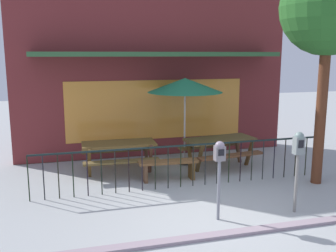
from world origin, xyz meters
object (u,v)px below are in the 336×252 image
(picnic_table_right, at_px, (220,144))
(parking_meter_near, at_px, (298,151))
(patio_bench, at_px, (168,166))
(picnic_table_left, at_px, (119,149))
(patio_umbrella, at_px, (185,86))
(street_tree, at_px, (329,9))
(parking_meter_far, at_px, (220,159))

(picnic_table_right, xyz_separation_m, parking_meter_near, (0.22, -3.10, 0.58))
(picnic_table_right, relative_size, patio_bench, 1.39)
(patio_bench, height_order, parking_meter_near, parking_meter_near)
(parking_meter_near, bearing_deg, patio_bench, 126.86)
(patio_bench, distance_m, parking_meter_near, 3.12)
(picnic_table_left, relative_size, patio_bench, 1.29)
(picnic_table_right, height_order, patio_umbrella, patio_umbrella)
(picnic_table_left, distance_m, parking_meter_near, 4.38)
(parking_meter_near, distance_m, street_tree, 3.33)
(picnic_table_right, xyz_separation_m, patio_umbrella, (-0.80, 0.53, 1.51))
(parking_meter_far, height_order, street_tree, street_tree)
(patio_bench, relative_size, parking_meter_far, 0.98)
(parking_meter_near, distance_m, parking_meter_far, 1.52)
(picnic_table_right, bearing_deg, picnic_table_left, 175.85)
(picnic_table_right, relative_size, parking_meter_far, 1.36)
(picnic_table_left, xyz_separation_m, street_tree, (4.28, -1.96, 3.26))
(picnic_table_left, height_order, street_tree, street_tree)
(picnic_table_left, bearing_deg, patio_umbrella, 10.55)
(picnic_table_left, relative_size, parking_meter_far, 1.27)
(patio_bench, bearing_deg, picnic_table_left, 139.21)
(picnic_table_right, relative_size, patio_umbrella, 0.85)
(picnic_table_left, height_order, picnic_table_right, same)
(patio_umbrella, relative_size, street_tree, 0.47)
(picnic_table_left, distance_m, patio_bench, 1.39)
(patio_umbrella, height_order, parking_meter_near, patio_umbrella)
(patio_bench, height_order, parking_meter_far, parking_meter_far)
(picnic_table_right, bearing_deg, patio_bench, -156.20)
(parking_meter_near, bearing_deg, picnic_table_left, 130.71)
(patio_umbrella, distance_m, street_tree, 3.80)
(picnic_table_right, height_order, street_tree, street_tree)
(picnic_table_left, xyz_separation_m, parking_meter_near, (2.83, -3.29, 0.58))
(picnic_table_left, relative_size, picnic_table_right, 0.93)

